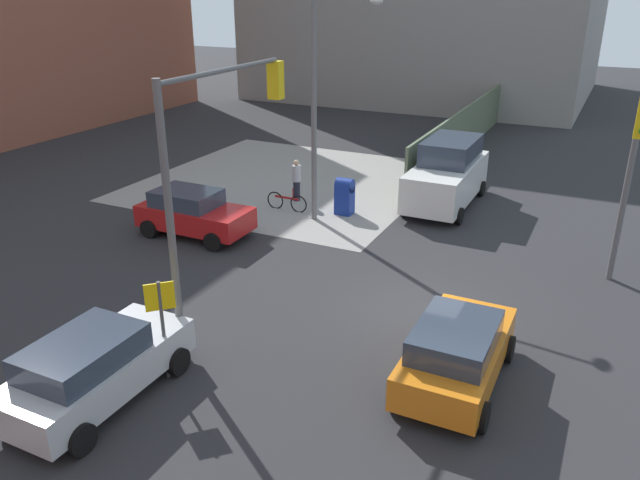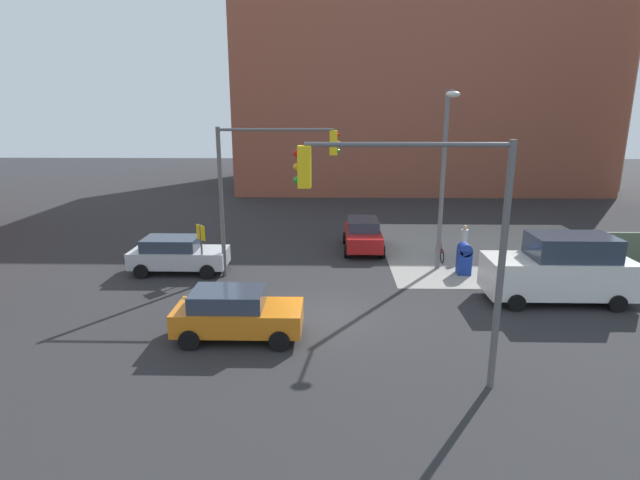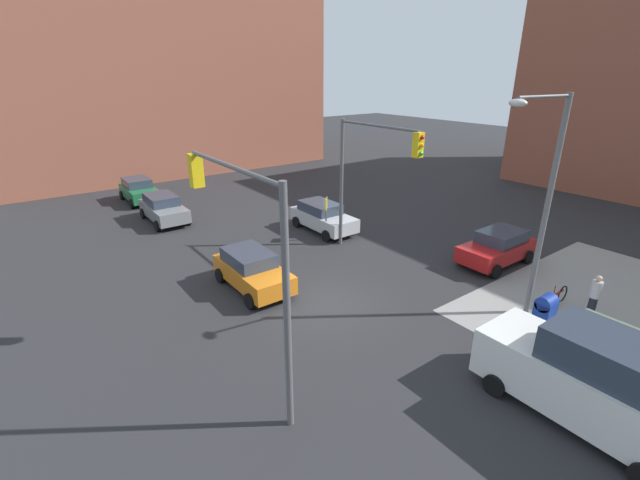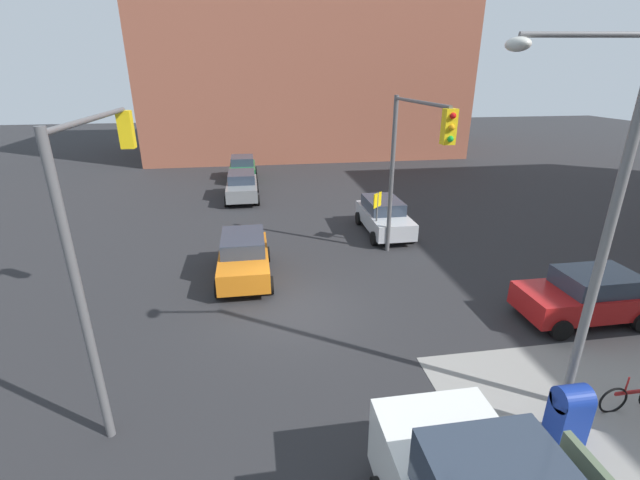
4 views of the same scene
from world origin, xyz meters
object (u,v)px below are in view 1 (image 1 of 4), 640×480
at_px(mailbox_blue, 345,195).
at_px(van_white_delivery, 447,174).
at_px(sedan_silver, 95,367).
at_px(traffic_signal_nw_corner, 218,149).
at_px(coupe_red, 193,212).
at_px(hatchback_orange, 457,351).
at_px(traffic_signal_se_corner, 637,143).
at_px(pedestrian_crossing, 297,180).
at_px(street_lamp_corner, 323,94).
at_px(bicycle_leaning_on_fence, 287,202).

distance_m(mailbox_blue, van_white_delivery, 4.27).
distance_m(mailbox_blue, sedan_silver, 12.92).
relative_size(sedan_silver, van_white_delivery, 0.79).
xyz_separation_m(traffic_signal_nw_corner, mailbox_blue, (8.74, 0.50, -3.85)).
height_order(coupe_red, hatchback_orange, same).
height_order(traffic_signal_se_corner, pedestrian_crossing, traffic_signal_se_corner).
relative_size(traffic_signal_nw_corner, hatchback_orange, 1.59).
bearing_deg(street_lamp_corner, coupe_red, 133.20).
bearing_deg(van_white_delivery, bicycle_leaning_on_fence, 122.10).
relative_size(mailbox_blue, sedan_silver, 0.33).
bearing_deg(mailbox_blue, pedestrian_crossing, 75.96).
height_order(mailbox_blue, van_white_delivery, van_white_delivery).
bearing_deg(pedestrian_crossing, mailbox_blue, 147.12).
height_order(hatchback_orange, bicycle_leaning_on_fence, hatchback_orange).
height_order(mailbox_blue, coupe_red, coupe_red).
bearing_deg(traffic_signal_nw_corner, hatchback_orange, -92.54).
relative_size(street_lamp_corner, sedan_silver, 1.87).
bearing_deg(van_white_delivery, sedan_silver, 168.55).
distance_m(street_lamp_corner, coupe_red, 6.11).
bearing_deg(bicycle_leaning_on_fence, mailbox_blue, -74.72).
height_order(traffic_signal_nw_corner, van_white_delivery, traffic_signal_nw_corner).
xyz_separation_m(traffic_signal_se_corner, mailbox_blue, (3.71, 9.50, -3.86)).
xyz_separation_m(coupe_red, pedestrian_crossing, (4.90, -1.49, 0.05)).
bearing_deg(coupe_red, hatchback_orange, -114.08).
distance_m(traffic_signal_nw_corner, street_lamp_corner, 7.75).
height_order(street_lamp_corner, coupe_red, street_lamp_corner).
bearing_deg(bicycle_leaning_on_fence, street_lamp_corner, -104.41).
distance_m(traffic_signal_nw_corner, sedan_silver, 5.65).
xyz_separation_m(mailbox_blue, coupe_red, (-4.30, 3.89, 0.08)).
xyz_separation_m(coupe_red, bicycle_leaning_on_fence, (3.70, -1.69, -0.50)).
distance_m(mailbox_blue, bicycle_leaning_on_fence, 2.32).
relative_size(street_lamp_corner, coupe_red, 2.02).
bearing_deg(bicycle_leaning_on_fence, sedan_silver, -169.81).
distance_m(coupe_red, hatchback_orange, 11.57).
bearing_deg(coupe_red, mailbox_blue, -42.15).
relative_size(van_white_delivery, pedestrian_crossing, 3.15).
xyz_separation_m(pedestrian_crossing, bicycle_leaning_on_fence, (-1.20, -0.20, -0.54)).
bearing_deg(pedestrian_crossing, coupe_red, 54.23).
distance_m(street_lamp_corner, van_white_delivery, 6.30).
xyz_separation_m(mailbox_blue, van_white_delivery, (2.79, -3.20, 0.52)).
bearing_deg(pedestrian_crossing, sedan_silver, 81.30).
relative_size(traffic_signal_nw_corner, bicycle_leaning_on_fence, 3.71).
relative_size(traffic_signal_nw_corner, pedestrian_crossing, 3.80).
distance_m(traffic_signal_nw_corner, traffic_signal_se_corner, 10.31).
height_order(traffic_signal_nw_corner, coupe_red, traffic_signal_nw_corner).
bearing_deg(sedan_silver, pedestrian_crossing, 10.14).
xyz_separation_m(street_lamp_corner, van_white_delivery, (3.84, -3.63, -3.42)).
relative_size(mailbox_blue, hatchback_orange, 0.35).
xyz_separation_m(traffic_signal_se_corner, van_white_delivery, (6.50, 6.30, -3.34)).
height_order(traffic_signal_nw_corner, mailbox_blue, traffic_signal_nw_corner).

